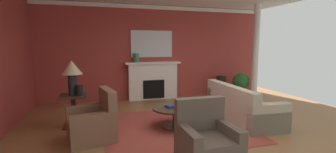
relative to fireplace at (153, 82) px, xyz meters
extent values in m
plane|color=olive|center=(0.12, -3.07, -0.58)|extent=(9.47, 9.47, 0.00)
cube|color=#9E3833|center=(0.12, 0.21, 0.95)|extent=(7.88, 0.12, 3.06)
cube|color=white|center=(0.12, 0.13, 2.40)|extent=(7.88, 0.08, 0.12)
cube|color=#993D33|center=(-0.16, -2.80, -0.58)|extent=(3.00, 2.77, 0.01)
cube|color=white|center=(0.00, 0.01, 0.00)|extent=(1.60, 0.25, 1.17)
cube|color=black|center=(0.00, -0.01, -0.23)|extent=(0.70, 0.26, 0.60)
cube|color=white|center=(0.00, -0.02, 0.62)|extent=(1.80, 0.35, 0.06)
cube|color=silver|center=(0.00, 0.12, 1.23)|extent=(1.37, 0.04, 0.86)
cube|color=#BCB299|center=(1.55, -2.77, -0.36)|extent=(0.98, 2.13, 0.45)
cube|color=#BCB299|center=(1.20, -2.76, 0.07)|extent=(0.28, 2.11, 0.40)
cube|color=#BCB299|center=(1.51, -3.72, -0.27)|extent=(0.91, 0.24, 0.62)
cube|color=#BCB299|center=(1.59, -1.82, -0.27)|extent=(0.91, 0.24, 0.62)
cube|color=brown|center=(-1.89, -3.01, -0.36)|extent=(0.94, 0.94, 0.44)
cube|color=brown|center=(-1.57, -2.95, 0.11)|extent=(0.31, 0.82, 0.51)
cube|color=brown|center=(-1.95, -2.69, -0.28)|extent=(0.81, 0.29, 0.60)
cube|color=brown|center=(-1.82, -3.34, -0.28)|extent=(0.81, 0.29, 0.60)
cube|color=brown|center=(-0.21, -4.48, -0.36)|extent=(0.80, 0.80, 0.44)
cube|color=brown|center=(-0.21, -4.16, 0.11)|extent=(0.80, 0.16, 0.51)
cube|color=brown|center=(-0.54, -4.48, -0.28)|extent=(0.14, 0.80, 0.60)
cube|color=brown|center=(0.12, -4.48, -0.28)|extent=(0.14, 0.80, 0.60)
cylinder|color=#3D2D1E|center=(-0.16, -2.80, -0.15)|extent=(1.00, 1.00, 0.04)
cylinder|color=#3D2D1E|center=(-0.16, -2.80, -0.38)|extent=(0.12, 0.12, 0.41)
cylinder|color=#3D2D1E|center=(-0.16, -2.80, -0.57)|extent=(0.56, 0.56, 0.03)
cube|color=#3D2D1E|center=(-2.26, -2.09, 0.10)|extent=(0.56, 0.56, 0.04)
cube|color=#3D2D1E|center=(-2.26, -2.09, -0.25)|extent=(0.10, 0.10, 0.66)
cube|color=#3D2D1E|center=(-2.26, -2.09, -0.56)|extent=(0.45, 0.45, 0.04)
cylinder|color=black|center=(-2.26, -2.09, 0.34)|extent=(0.18, 0.18, 0.45)
cone|color=#C6B284|center=(-2.26, -2.09, 0.72)|extent=(0.44, 0.44, 0.30)
cylinder|color=#33703D|center=(-0.55, -0.05, 0.79)|extent=(0.19, 0.19, 0.28)
cylinder|color=black|center=(2.35, -0.30, -0.22)|extent=(0.33, 0.33, 0.72)
cylinder|color=black|center=(-2.11, -2.21, 0.23)|extent=(0.15, 0.15, 0.23)
cube|color=navy|center=(-0.27, -2.82, -0.10)|extent=(0.24, 0.23, 0.06)
cube|color=tan|center=(-0.05, -2.90, -0.06)|extent=(0.23, 0.23, 0.04)
cube|color=tan|center=(-0.07, -2.95, -0.02)|extent=(0.23, 0.16, 0.03)
cylinder|color=#BCB29E|center=(2.95, -0.59, -0.43)|extent=(0.32, 0.32, 0.30)
sphere|color=#28602D|center=(2.95, -0.59, -0.03)|extent=(0.56, 0.56, 0.56)
cylinder|color=white|center=(3.24, -0.90, 0.95)|extent=(0.20, 0.20, 3.06)
camera|label=1|loc=(-1.73, -7.49, 1.18)|focal=25.20mm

